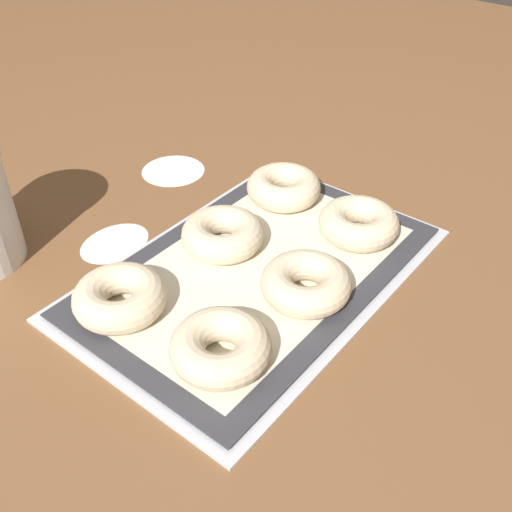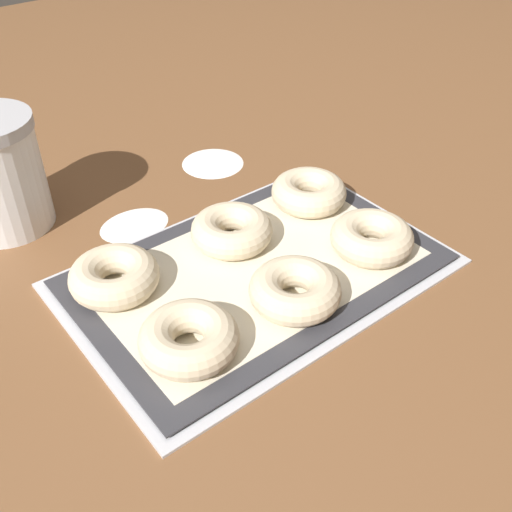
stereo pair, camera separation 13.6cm
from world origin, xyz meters
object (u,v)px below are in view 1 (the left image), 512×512
Objects in this scene: bagel_back_left at (120,297)px; bagel_front_center at (306,283)px; bagel_back_center at (223,234)px; baking_tray at (256,272)px; bagel_front_left at (220,347)px; bagel_front_right at (359,223)px; bagel_back_right at (284,187)px.

bagel_front_center is at bearing -44.93° from bagel_back_left.
bagel_back_center is at bearing 84.66° from bagel_front_center.
baking_tray is 0.16m from bagel_front_left.
bagel_front_center is 1.00× the size of bagel_front_right.
bagel_back_center is at bearing 136.41° from bagel_front_right.
baking_tray is 4.33× the size of bagel_front_left.
bagel_back_left is (-0.16, 0.16, 0.00)m from bagel_front_center.
bagel_front_left is 1.00× the size of bagel_back_right.
bagel_back_right is at bearing 43.38° from bagel_front_center.
bagel_front_right is at bearing -24.72° from bagel_back_left.
bagel_front_left is at bearing -84.50° from bagel_back_left.
baking_tray is 4.33× the size of bagel_back_right.
bagel_back_center is at bearing -3.91° from bagel_back_left.
bagel_back_right is at bearing -0.86° from bagel_back_left.
bagel_back_right is at bearing 24.77° from bagel_front_left.
bagel_front_left and bagel_front_center have the same top height.
bagel_back_left is (-0.16, 0.08, 0.03)m from baking_tray.
bagel_front_right is 1.00× the size of bagel_back_right.
bagel_back_right is (0.16, 0.07, 0.03)m from baking_tray.
bagel_back_right is at bearing 2.68° from bagel_back_center.
bagel_front_left reaches higher than baking_tray.
bagel_back_right is (0.01, 0.14, 0.00)m from bagel_front_right.
baking_tray is at bearing 86.96° from bagel_front_center.
bagel_front_right and bagel_back_right have the same top height.
bagel_back_left reaches higher than baking_tray.
bagel_front_left is at bearing -155.23° from bagel_back_right.
bagel_front_center is at bearing -95.34° from bagel_back_center.
bagel_front_right is (0.29, 0.00, 0.00)m from bagel_front_left.
bagel_back_right is at bearing 85.31° from bagel_front_right.
bagel_front_right is at bearing -43.59° from bagel_back_center.
bagel_back_center is (0.01, 0.14, 0.00)m from bagel_front_center.
bagel_front_right is 0.14m from bagel_back_right.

